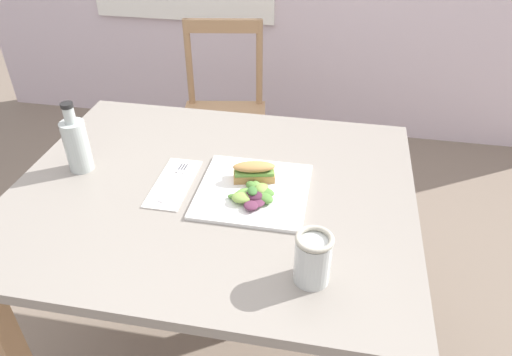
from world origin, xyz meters
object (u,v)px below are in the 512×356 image
object	(u,v)px
plate_lunch	(253,191)
bottle_cold_brew	(77,147)
sandwich_half_front	(254,171)
fork_on_napkin	(176,179)
dining_table	(215,224)
mason_jar_iced_tea	(313,260)
chair_wooden_far	(224,116)

from	to	relation	value
plate_lunch	bottle_cold_brew	world-z (taller)	bottle_cold_brew
bottle_cold_brew	sandwich_half_front	bearing A→B (deg)	2.66
fork_on_napkin	dining_table	bearing A→B (deg)	-8.12
sandwich_half_front	mason_jar_iced_tea	size ratio (longest dim) A/B	1.01
plate_lunch	sandwich_half_front	world-z (taller)	sandwich_half_front
dining_table	chair_wooden_far	distance (m)	1.00
plate_lunch	dining_table	bearing A→B (deg)	-179.41
plate_lunch	mason_jar_iced_tea	size ratio (longest dim) A/B	2.43
fork_on_napkin	bottle_cold_brew	world-z (taller)	bottle_cold_brew
dining_table	plate_lunch	bearing A→B (deg)	0.59
bottle_cold_brew	chair_wooden_far	bearing A→B (deg)	78.70
fork_on_napkin	plate_lunch	bearing A→B (deg)	-3.68
plate_lunch	sandwich_half_front	xyz separation A→B (m)	(-0.01, 0.05, 0.03)
plate_lunch	bottle_cold_brew	size ratio (longest dim) A/B	1.41
fork_on_napkin	sandwich_half_front	bearing A→B (deg)	8.02
dining_table	chair_wooden_far	world-z (taller)	chair_wooden_far
chair_wooden_far	fork_on_napkin	distance (m)	1.00
sandwich_half_front	mason_jar_iced_tea	xyz separation A→B (m)	(0.19, -0.33, 0.02)
plate_lunch	fork_on_napkin	size ratio (longest dim) A/B	1.61
dining_table	mason_jar_iced_tea	distance (m)	0.46
sandwich_half_front	bottle_cold_brew	world-z (taller)	bottle_cold_brew
chair_wooden_far	mason_jar_iced_tea	bearing A→B (deg)	-67.50
sandwich_half_front	fork_on_napkin	size ratio (longest dim) A/B	0.67
bottle_cold_brew	mason_jar_iced_tea	distance (m)	0.77
mason_jar_iced_tea	plate_lunch	bearing A→B (deg)	122.77
chair_wooden_far	plate_lunch	world-z (taller)	chair_wooden_far
dining_table	chair_wooden_far	bearing A→B (deg)	102.59
sandwich_half_front	bottle_cold_brew	distance (m)	0.51
dining_table	fork_on_napkin	distance (m)	0.18
plate_lunch	mason_jar_iced_tea	distance (m)	0.35
dining_table	bottle_cold_brew	size ratio (longest dim) A/B	5.24
sandwich_half_front	mason_jar_iced_tea	world-z (taller)	mason_jar_iced_tea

